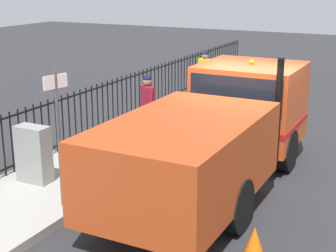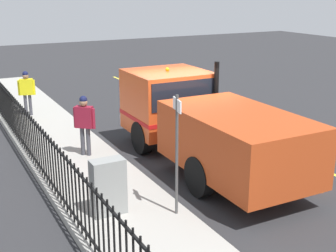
# 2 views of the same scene
# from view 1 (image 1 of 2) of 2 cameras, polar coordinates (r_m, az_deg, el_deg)

# --- Properties ---
(ground_plane) EXTENTS (59.99, 59.99, 0.00)m
(ground_plane) POSITION_cam_1_polar(r_m,az_deg,el_deg) (11.71, 8.46, -5.00)
(ground_plane) COLOR #2B2B2D
(ground_plane) RESTS_ON ground
(sidewalk_slab) EXTENTS (2.40, 27.27, 0.17)m
(sidewalk_slab) POSITION_cam_1_polar(r_m,az_deg,el_deg) (12.96, -5.02, -2.36)
(sidewalk_slab) COLOR #A3A099
(sidewalk_slab) RESTS_ON ground
(work_truck) EXTENTS (2.34, 6.78, 2.67)m
(work_truck) POSITION_cam_1_polar(r_m,az_deg,el_deg) (10.51, 6.11, 0.05)
(work_truck) COLOR #D84C1E
(work_truck) RESTS_ON ground
(worker_standing) EXTENTS (0.50, 0.48, 1.70)m
(worker_standing) POSITION_cam_1_polar(r_m,az_deg,el_deg) (13.01, -2.31, 2.93)
(worker_standing) COLOR maroon
(worker_standing) RESTS_ON sidewalk_slab
(pedestrian_distant) EXTENTS (0.59, 0.34, 1.64)m
(pedestrian_distant) POSITION_cam_1_polar(r_m,az_deg,el_deg) (17.69, 4.14, 6.37)
(pedestrian_distant) COLOR yellow
(pedestrian_distant) RESTS_ON sidewalk_slab
(iron_fence) EXTENTS (0.04, 23.22, 1.35)m
(iron_fence) POSITION_cam_1_polar(r_m,az_deg,el_deg) (13.32, -9.05, 1.47)
(iron_fence) COLOR black
(iron_fence) RESTS_ON sidewalk_slab
(utility_cabinet) EXTENTS (0.70, 0.37, 1.18)m
(utility_cabinet) POSITION_cam_1_polar(r_m,az_deg,el_deg) (10.72, -14.77, -3.06)
(utility_cabinet) COLOR gray
(utility_cabinet) RESTS_ON sidewalk_slab
(traffic_cone) EXTENTS (0.49, 0.49, 0.69)m
(traffic_cone) POSITION_cam_1_polar(r_m,az_deg,el_deg) (7.90, 9.57, -13.31)
(traffic_cone) COLOR orange
(traffic_cone) RESTS_ON ground
(street_sign) EXTENTS (0.14, 0.49, 2.52)m
(street_sign) POSITION_cam_1_polar(r_m,az_deg,el_deg) (9.18, -12.18, 0.22)
(street_sign) COLOR #4C4C4C
(street_sign) RESTS_ON sidewalk_slab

